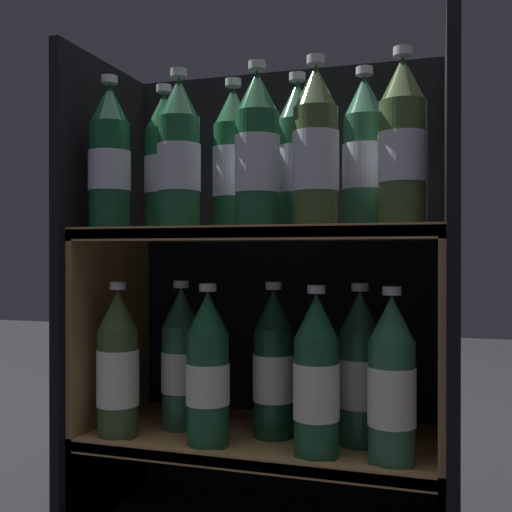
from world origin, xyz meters
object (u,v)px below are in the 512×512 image
bottle_lower_back_0 (181,361)px  bottle_lower_back_2 (360,372)px  bottle_upper_front_2 (257,154)px  bottle_lower_front_2 (316,380)px  bottle_upper_back_0 (164,165)px  bottle_upper_back_1 (233,163)px  bottle_upper_front_0 (109,161)px  bottle_upper_back_3 (364,156)px  bottle_lower_front_3 (392,384)px  bottle_upper_front_3 (316,151)px  bottle_lower_front_1 (208,372)px  bottle_upper_front_4 (403,146)px  bottle_lower_back_1 (274,367)px  bottle_upper_back_2 (297,160)px  bottle_lower_front_0 (118,368)px  bottle_upper_front_1 (179,157)px

bottle_lower_back_0 → bottle_lower_back_2: same height
bottle_upper_front_2 → bottle_lower_front_2: 0.40m
bottle_upper_back_0 → bottle_upper_back_1: 0.14m
bottle_upper_front_0 → bottle_upper_back_3: same height
bottle_upper_front_0 → bottle_lower_front_3: bearing=0.0°
bottle_upper_front_3 → bottle_lower_front_1: size_ratio=1.00×
bottle_upper_front_4 → bottle_lower_back_2: (-0.08, 0.09, -0.39)m
bottle_upper_front_3 → bottle_upper_back_1: bearing=154.0°
bottle_lower_front_2 → bottle_lower_back_1: size_ratio=1.00×
bottle_lower_front_2 → bottle_upper_back_2: bearing=121.5°
bottle_upper_back_2 → bottle_lower_front_1: size_ratio=1.00×
bottle_upper_front_0 → bottle_upper_back_2: same height
bottle_upper_front_4 → bottle_lower_back_2: bottle_upper_front_4 is taller
bottle_upper_front_4 → bottle_upper_back_1: size_ratio=1.00×
bottle_lower_back_1 → bottle_upper_front_2: bearing=-94.1°
bottle_upper_front_3 → bottle_upper_back_0: same height
bottle_upper_front_2 → bottle_upper_back_0: 0.23m
bottle_lower_back_1 → bottle_upper_back_0: bearing=180.0°
bottle_upper_back_1 → bottle_lower_front_0: 0.44m
bottle_upper_front_4 → bottle_lower_front_3: size_ratio=1.00×
bottle_upper_front_4 → bottle_lower_front_3: 0.39m
bottle_upper_front_4 → bottle_upper_front_1: bearing=180.0°
bottle_upper_front_3 → bottle_lower_back_0: size_ratio=1.00×
bottle_lower_back_0 → bottle_lower_back_1: (0.19, 0.00, -0.00)m
bottle_upper_back_0 → bottle_lower_front_0: (-0.05, -0.09, -0.39)m
bottle_upper_back_3 → bottle_lower_front_1: size_ratio=1.00×
bottle_upper_front_2 → bottle_lower_back_2: bottle_upper_front_2 is taller
bottle_upper_back_3 → bottle_lower_front_2: size_ratio=1.00×
bottle_upper_back_0 → bottle_upper_back_1: size_ratio=1.00×
bottle_upper_front_1 → bottle_lower_front_3: 0.54m
bottle_lower_back_0 → bottle_upper_back_1: bearing=0.0°
bottle_lower_front_2 → bottle_lower_front_3: bearing=-0.0°
bottle_upper_back_0 → bottle_upper_back_3: 0.39m
bottle_lower_front_3 → bottle_upper_front_3: bearing=180.0°
bottle_upper_front_4 → bottle_lower_front_1: 0.51m
bottle_upper_back_0 → bottle_lower_front_2: bottle_upper_back_0 is taller
bottle_lower_front_2 → bottle_lower_front_3: size_ratio=1.00×
bottle_lower_front_2 → bottle_lower_front_3: 0.12m
bottle_upper_back_3 → bottle_lower_back_0: size_ratio=1.00×
bottle_lower_front_1 → bottle_lower_back_2: same height
bottle_upper_back_3 → bottle_lower_front_1: 0.48m
bottle_lower_front_1 → bottle_lower_front_3: bearing=-0.0°
bottle_upper_back_0 → bottle_upper_back_2: bearing=0.0°
bottle_upper_back_3 → bottle_lower_back_0: (-0.36, -0.00, -0.39)m
bottle_lower_back_1 → bottle_lower_front_2: bearing=-41.3°
bottle_upper_front_0 → bottle_upper_back_3: 0.47m
bottle_upper_back_0 → bottle_lower_front_1: size_ratio=1.00×
bottle_upper_front_2 → bottle_lower_front_2: bearing=0.0°
bottle_lower_back_0 → bottle_lower_back_2: (0.35, 0.00, -0.00)m
bottle_upper_back_1 → bottle_lower_back_0: (-0.11, 0.00, -0.38)m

